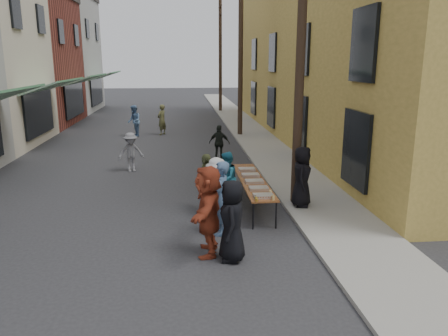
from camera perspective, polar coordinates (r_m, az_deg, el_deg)
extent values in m
plane|color=#28282B|center=(9.84, -11.43, -10.92)|extent=(120.00, 120.00, 0.00)
cube|color=gray|center=(24.55, 3.71, 4.36)|extent=(2.20, 60.00, 0.10)
cube|color=maroon|center=(31.87, -26.58, 12.28)|extent=(8.00, 8.00, 8.00)
cube|color=gray|center=(39.48, -22.55, 13.42)|extent=(8.00, 8.00, 9.00)
cube|color=#A3893A|center=(25.03, 18.73, 15.25)|extent=(10.00, 28.00, 10.00)
cylinder|color=#2D2116|center=(12.34, 10.02, 15.60)|extent=(0.26, 0.26, 9.00)
cylinder|color=#2D2116|center=(24.12, 2.18, 14.83)|extent=(0.26, 0.26, 9.00)
cylinder|color=#2D2116|center=(36.05, -0.49, 14.50)|extent=(0.26, 0.26, 9.00)
cube|color=#602A16|center=(12.55, 3.75, -1.65)|extent=(0.70, 4.00, 0.04)
cylinder|color=black|center=(10.85, 3.81, -6.24)|extent=(0.04, 0.04, 0.71)
cylinder|color=black|center=(10.96, 6.82, -6.11)|extent=(0.04, 0.04, 0.71)
cylinder|color=black|center=(14.41, 1.38, -1.14)|extent=(0.04, 0.04, 0.71)
cylinder|color=black|center=(14.49, 3.66, -1.08)|extent=(0.04, 0.04, 0.71)
cube|color=maroon|center=(10.98, 5.15, -3.64)|extent=(0.50, 0.33, 0.08)
cube|color=#B2B2B7|center=(11.59, 4.55, -2.68)|extent=(0.50, 0.33, 0.08)
cube|color=tan|center=(12.25, 3.98, -1.76)|extent=(0.50, 0.33, 0.08)
cube|color=#B2B2B7|center=(12.92, 3.47, -0.93)|extent=(0.50, 0.33, 0.08)
cube|color=tan|center=(13.59, 3.00, -0.18)|extent=(0.50, 0.33, 0.08)
cylinder|color=#A57F26|center=(10.66, 4.28, -4.16)|extent=(0.07, 0.07, 0.08)
cylinder|color=#A57F26|center=(10.75, 4.19, -3.99)|extent=(0.07, 0.07, 0.08)
cylinder|color=#A57F26|center=(10.85, 4.10, -3.83)|extent=(0.07, 0.07, 0.08)
cylinder|color=tan|center=(10.78, 6.44, -3.89)|extent=(0.08, 0.08, 0.12)
imported|color=black|center=(9.06, 1.07, -6.90)|extent=(0.64, 0.90, 1.74)
imported|color=#425D80|center=(10.39, -0.46, -3.97)|extent=(0.58, 0.74, 1.80)
imported|color=teal|center=(12.56, 0.32, -1.39)|extent=(0.86, 0.94, 1.56)
imported|color=silver|center=(11.54, -0.94, -2.59)|extent=(0.78, 1.14, 1.62)
imported|color=#5B6439|center=(12.05, -2.29, -1.90)|extent=(0.46, 0.98, 1.62)
imported|color=#9C3C22|center=(9.32, -2.09, -5.56)|extent=(0.81, 1.88, 1.96)
imported|color=black|center=(12.31, 10.13, -1.11)|extent=(0.78, 0.96, 1.70)
imported|color=slate|center=(16.75, -12.06, 2.04)|extent=(1.07, 0.79, 1.48)
imported|color=black|center=(18.20, -0.60, 3.29)|extent=(0.94, 0.60, 1.49)
imported|color=brown|center=(24.93, -8.13, 6.26)|extent=(0.70, 0.74, 1.71)
imported|color=#5679A6|center=(24.60, -11.65, 6.04)|extent=(0.86, 0.99, 1.73)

